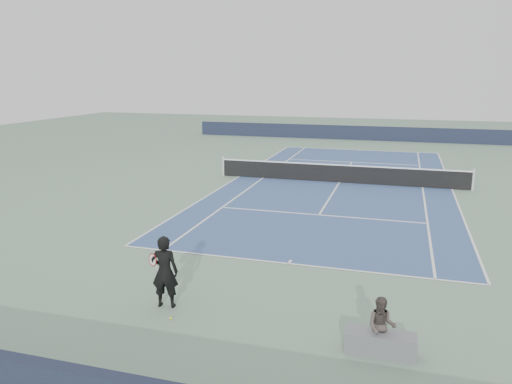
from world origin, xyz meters
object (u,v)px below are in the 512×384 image
(tennis_ball, at_px, (171,318))
(spectator_bench, at_px, (381,334))
(tennis_net, at_px, (340,173))
(tennis_player, at_px, (165,272))

(tennis_ball, height_order, spectator_bench, spectator_bench)
(spectator_bench, bearing_deg, tennis_ball, 178.70)
(tennis_net, relative_size, tennis_player, 7.22)
(tennis_ball, bearing_deg, spectator_bench, -1.30)
(tennis_player, distance_m, spectator_bench, 5.15)
(tennis_net, bearing_deg, tennis_ball, -96.52)
(tennis_player, height_order, tennis_ball, tennis_player)
(tennis_player, bearing_deg, spectator_bench, -7.84)
(tennis_net, height_order, tennis_ball, tennis_net)
(tennis_ball, bearing_deg, tennis_player, 124.82)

